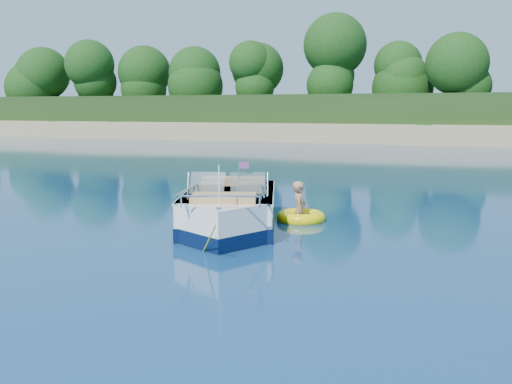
# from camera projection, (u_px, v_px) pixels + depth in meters

# --- Properties ---
(ground) EXTENTS (160.00, 160.00, 0.00)m
(ground) POSITION_uv_depth(u_px,v_px,m) (288.00, 248.00, 11.45)
(ground) COLOR #0B284F
(ground) RESTS_ON ground
(shoreline) EXTENTS (170.00, 59.00, 6.00)m
(shoreline) POSITION_uv_depth(u_px,v_px,m) (443.00, 123.00, 70.37)
(shoreline) COLOR tan
(shoreline) RESTS_ON ground
(treeline) EXTENTS (150.00, 7.12, 8.19)m
(treeline) POSITION_uv_depth(u_px,v_px,m) (433.00, 76.00, 48.62)
(treeline) COLOR #321F10
(treeline) RESTS_ON ground
(motorboat) EXTENTS (3.19, 5.59, 1.93)m
(motorboat) POSITION_uv_depth(u_px,v_px,m) (229.00, 213.00, 13.20)
(motorboat) COLOR white
(motorboat) RESTS_ON ground
(tow_tube) EXTENTS (1.43, 1.43, 0.32)m
(tow_tube) POSITION_uv_depth(u_px,v_px,m) (301.00, 217.00, 14.21)
(tow_tube) COLOR #FFE607
(tow_tube) RESTS_ON ground
(boy) EXTENTS (0.53, 0.86, 1.57)m
(boy) POSITION_uv_depth(u_px,v_px,m) (300.00, 221.00, 14.20)
(boy) COLOR tan
(boy) RESTS_ON ground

